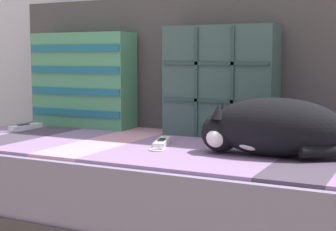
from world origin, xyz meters
name	(u,v)px	position (x,y,z in m)	size (l,w,h in m)	color
couch	(186,197)	(0.00, 0.13, 0.18)	(1.84, 0.83, 0.36)	#3D3838
sofa_backrest	(223,64)	(0.00, 0.48, 0.62)	(1.80, 0.14, 0.52)	#474242
throw_pillow_quilted	(221,81)	(0.05, 0.33, 0.56)	(0.41, 0.14, 0.40)	#38514C
throw_pillow_striped	(84,80)	(-0.56, 0.33, 0.56)	(0.44, 0.14, 0.38)	#4C9366
sleeping_cat	(268,128)	(0.30, 0.04, 0.44)	(0.46, 0.22, 0.17)	black
game_remote_near	(24,127)	(-0.72, 0.15, 0.37)	(0.06, 0.20, 0.02)	white
game_remote_far	(162,143)	(-0.05, 0.06, 0.37)	(0.10, 0.21, 0.02)	white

